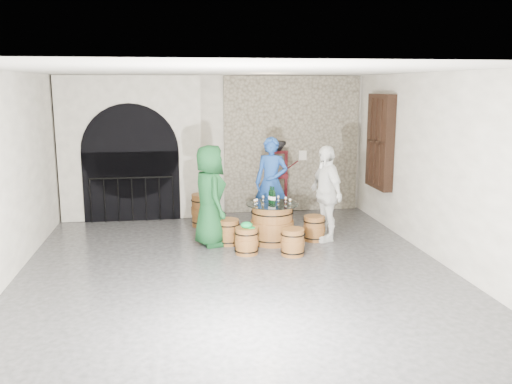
{
  "coord_description": "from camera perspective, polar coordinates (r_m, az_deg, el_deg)",
  "views": [
    {
      "loc": [
        -0.94,
        -8.57,
        2.98
      ],
      "look_at": [
        0.52,
        1.08,
        1.05
      ],
      "focal_mm": 38.0,
      "sensor_mm": 36.0,
      "label": 1
    }
  ],
  "objects": [
    {
      "name": "wine_bottle_left",
      "position": [
        10.28,
        1.68,
        -0.48
      ],
      "size": [
        0.08,
        0.08,
        0.32
      ],
      "color": "black",
      "rests_on": "barrel_table"
    },
    {
      "name": "barrel_stool_near_right",
      "position": [
        9.68,
        3.88,
        -5.28
      ],
      "size": [
        0.44,
        0.44,
        0.49
      ],
      "color": "brown",
      "rests_on": "ground"
    },
    {
      "name": "person_blue",
      "position": [
        11.39,
        1.62,
        0.98
      ],
      "size": [
        0.83,
        0.72,
        1.92
      ],
      "primitive_type": "imported",
      "rotation": [
        0.0,
        0.0,
        -0.45
      ],
      "color": "#1C459A",
      "rests_on": "ground"
    },
    {
      "name": "barrel_table",
      "position": [
        10.37,
        1.71,
        -3.33
      ],
      "size": [
        1.0,
        1.0,
        0.77
      ],
      "color": "brown",
      "rests_on": "ground"
    },
    {
      "name": "person_white",
      "position": [
        10.53,
        7.36,
        -0.13
      ],
      "size": [
        0.67,
        1.16,
        1.86
      ],
      "primitive_type": "imported",
      "rotation": [
        0.0,
        0.0,
        -1.36
      ],
      "color": "white",
      "rests_on": "ground"
    },
    {
      "name": "person_green",
      "position": [
        10.14,
        -4.88,
        -0.39
      ],
      "size": [
        0.8,
        1.04,
        1.9
      ],
      "primitive_type": "imported",
      "rotation": [
        0.0,
        0.0,
        1.8
      ],
      "color": "#13441F",
      "rests_on": "ground"
    },
    {
      "name": "side_barrel",
      "position": [
        11.66,
        -5.57,
        -1.92
      ],
      "size": [
        0.53,
        0.53,
        0.7
      ],
      "rotation": [
        0.0,
        0.0,
        0.06
      ],
      "color": "brown",
      "rests_on": "ground"
    },
    {
      "name": "ceiling",
      "position": [
        8.62,
        -2.4,
        12.64
      ],
      "size": [
        8.0,
        8.0,
        0.0
      ],
      "primitive_type": "plane",
      "rotation": [
        3.14,
        0.0,
        0.0
      ],
      "color": "beige",
      "rests_on": "wall_back"
    },
    {
      "name": "wine_bottle_center",
      "position": [
        10.26,
        1.87,
        -0.5
      ],
      "size": [
        0.08,
        0.08,
        0.32
      ],
      "color": "black",
      "rests_on": "barrel_table"
    },
    {
      "name": "wall_front",
      "position": [
        4.86,
        2.89,
        -5.32
      ],
      "size": [
        8.0,
        0.0,
        8.0
      ],
      "primitive_type": "plane",
      "rotation": [
        -1.57,
        0.0,
        0.0
      ],
      "color": "silver",
      "rests_on": "ground"
    },
    {
      "name": "tasting_glass_e",
      "position": [
        10.26,
        3.61,
        -0.99
      ],
      "size": [
        0.05,
        0.05,
        0.1
      ],
      "primitive_type": null,
      "color": "#A86720",
      "rests_on": "barrel_table"
    },
    {
      "name": "barrel_stool_right",
      "position": [
        10.62,
        6.15,
        -3.82
      ],
      "size": [
        0.44,
        0.44,
        0.49
      ],
      "color": "brown",
      "rests_on": "ground"
    },
    {
      "name": "ground",
      "position": [
        9.12,
        -2.23,
        -7.89
      ],
      "size": [
        8.0,
        8.0,
        0.0
      ],
      "primitive_type": "plane",
      "color": "#2C2C2F",
      "rests_on": "ground"
    },
    {
      "name": "corking_press",
      "position": [
        12.52,
        2.36,
        2.08
      ],
      "size": [
        0.71,
        0.4,
        1.72
      ],
      "rotation": [
        0.0,
        0.0,
        -0.03
      ],
      "color": "#480C13",
      "rests_on": "ground"
    },
    {
      "name": "tasting_glass_a",
      "position": [
        10.19,
        -0.12,
        -1.05
      ],
      "size": [
        0.05,
        0.05,
        0.1
      ],
      "primitive_type": null,
      "color": "#A86720",
      "rests_on": "barrel_table"
    },
    {
      "name": "arched_opening",
      "position": [
        12.42,
        -13.01,
        4.44
      ],
      "size": [
        3.1,
        0.6,
        3.19
      ],
      "color": "silver",
      "rests_on": "ground"
    },
    {
      "name": "barrel_stool_far",
      "position": [
        11.22,
        1.63,
        -2.95
      ],
      "size": [
        0.44,
        0.44,
        0.49
      ],
      "color": "brown",
      "rests_on": "ground"
    },
    {
      "name": "shuttered_window",
      "position": [
        11.85,
        12.89,
        5.19
      ],
      "size": [
        0.23,
        1.1,
        2.0
      ],
      "color": "black",
      "rests_on": "wall_right"
    },
    {
      "name": "wall_left",
      "position": [
        9.05,
        -24.92,
        1.37
      ],
      "size": [
        0.0,
        8.0,
        8.0
      ],
      "primitive_type": "plane",
      "rotation": [
        1.57,
        0.0,
        1.57
      ],
      "color": "silver",
      "rests_on": "ground"
    },
    {
      "name": "wall_right",
      "position": [
        9.75,
        18.62,
        2.46
      ],
      "size": [
        0.0,
        8.0,
        8.0
      ],
      "primitive_type": "plane",
      "rotation": [
        1.57,
        0.0,
        -1.57
      ],
      "color": "silver",
      "rests_on": "ground"
    },
    {
      "name": "barrel_stool_near_left",
      "position": [
        9.73,
        -1.0,
        -5.17
      ],
      "size": [
        0.44,
        0.44,
        0.49
      ],
      "color": "brown",
      "rests_on": "ground"
    },
    {
      "name": "control_box",
      "position": [
        12.89,
        4.91,
        3.88
      ],
      "size": [
        0.18,
        0.1,
        0.22
      ],
      "primitive_type": "cube",
      "color": "silver",
      "rests_on": "wall_back"
    },
    {
      "name": "tasting_glass_b",
      "position": [
        10.43,
        3.15,
        -0.78
      ],
      "size": [
        0.05,
        0.05,
        0.1
      ],
      "primitive_type": null,
      "color": "#A86720",
      "rests_on": "barrel_table"
    },
    {
      "name": "stone_facing_panel",
      "position": [
        12.88,
        3.76,
        5.01
      ],
      "size": [
        3.2,
        0.12,
        3.18
      ],
      "primitive_type": "cube",
      "color": "gray",
      "rests_on": "ground"
    },
    {
      "name": "tasting_glass_c",
      "position": [
        10.53,
        0.76,
        -0.64
      ],
      "size": [
        0.05,
        0.05,
        0.1
      ],
      "primitive_type": null,
      "color": "#A86720",
      "rests_on": "barrel_table"
    },
    {
      "name": "green_cap",
      "position": [
        9.65,
        -0.98,
        -3.52
      ],
      "size": [
        0.25,
        0.21,
        0.11
      ],
      "color": "#0D963D",
      "rests_on": "barrel_stool_near_left"
    },
    {
      "name": "tasting_glass_f",
      "position": [
        10.25,
        0.08,
        -0.97
      ],
      "size": [
        0.05,
        0.05,
        0.1
      ],
      "primitive_type": null,
      "color": "#A86720",
      "rests_on": "barrel_table"
    },
    {
      "name": "tasting_glass_d",
      "position": [
        10.54,
        2.36,
        -0.65
      ],
      "size": [
        0.05,
        0.05,
        0.1
      ],
      "primitive_type": null,
      "color": "#A86720",
      "rests_on": "barrel_table"
    },
    {
      "name": "barrel_stool_left",
      "position": [
        10.32,
        -2.94,
        -4.22
      ],
      "size": [
        0.44,
        0.44,
        0.49
      ],
      "color": "brown",
      "rests_on": "ground"
    },
    {
      "name": "wall_back",
      "position": [
        12.68,
        -4.3,
        4.91
      ],
      "size": [
        8.0,
        0.0,
        8.0
      ],
      "primitive_type": "plane",
      "rotation": [
        1.57,
        0.0,
        0.0
      ],
      "color": "silver",
      "rests_on": "ground"
    },
    {
      "name": "wine_bottle_right",
      "position": [
        10.33,
        1.51,
        -0.42
      ],
      "size": [
        0.08,
        0.08,
        0.32
      ],
      "color": "black",
      "rests_on": "barrel_table"
    }
  ]
}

